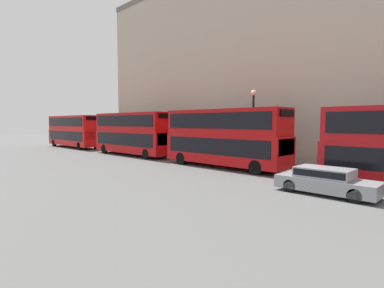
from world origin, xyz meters
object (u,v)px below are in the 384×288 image
Objects in this scene: bus_second_in_queue at (224,136)px; bus_trailing at (74,130)px; bus_third_in_queue at (133,132)px; pedestrian at (348,165)px; car_hatchback at (326,180)px.

bus_second_in_queue is 26.40m from bus_trailing.
bus_third_in_queue is 20.60m from pedestrian.
car_hatchback is at bearing -172.30° from pedestrian.
car_hatchback is 2.84× the size of pedestrian.
car_hatchback is at bearing -110.83° from bus_second_in_queue.
bus_second_in_queue is at bearing 69.17° from car_hatchback.
bus_second_in_queue is 2.24× the size of car_hatchback.
bus_second_in_queue is 0.92× the size of bus_trailing.
bus_third_in_queue is 6.70× the size of pedestrian.
bus_trailing reaches higher than car_hatchback.
bus_third_in_queue is at bearing -90.00° from bus_trailing.
car_hatchback is (-3.40, -8.94, -1.77)m from bus_second_in_queue.
bus_second_in_queue reaches higher than bus_trailing.
bus_third_in_queue is 14.16m from bus_trailing.
bus_second_in_queue is 0.95× the size of bus_third_in_queue.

